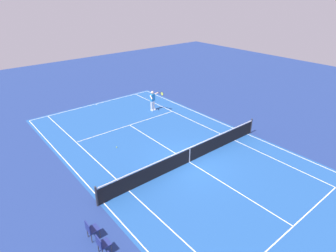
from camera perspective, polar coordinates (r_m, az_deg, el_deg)
ground_plane at (r=16.60m, az=4.30°, el=-7.23°), size 60.00×60.00×0.00m
court_slab at (r=16.59m, az=4.30°, el=-7.22°), size 24.20×11.40×0.00m
court_line_markings at (r=16.59m, az=4.30°, el=-7.21°), size 23.85×11.05×0.01m
tennis_net at (r=16.33m, az=4.35°, el=-5.78°), size 0.10×11.70×1.08m
tennis_player_near at (r=23.17m, az=-3.06°, el=5.31°), size 1.04×0.79×1.70m
tennis_ball at (r=18.24m, az=-10.27°, el=-4.19°), size 0.07×0.07×0.07m
spectator_chair_3 at (r=11.65m, az=-13.11°, el=-22.00°), size 0.44×0.44×0.88m
spectator_chair_4 at (r=12.26m, az=-15.23°, el=-19.30°), size 0.44×0.44×0.88m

